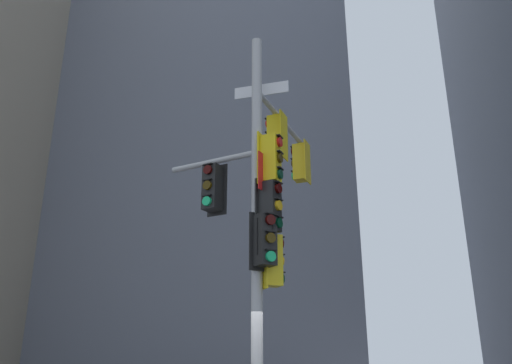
% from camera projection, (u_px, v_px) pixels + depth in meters
% --- Properties ---
extents(building_mid_block, '(17.32, 17.32, 39.04)m').
position_uv_depth(building_mid_block, '(207.00, 103.00, 37.78)').
color(building_mid_block, slate).
rests_on(building_mid_block, ground).
extents(signal_pole_assembly, '(3.43, 3.61, 8.46)m').
position_uv_depth(signal_pole_assembly, '(264.00, 198.00, 10.75)').
color(signal_pole_assembly, '#B2B2B5').
rests_on(signal_pole_assembly, ground).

